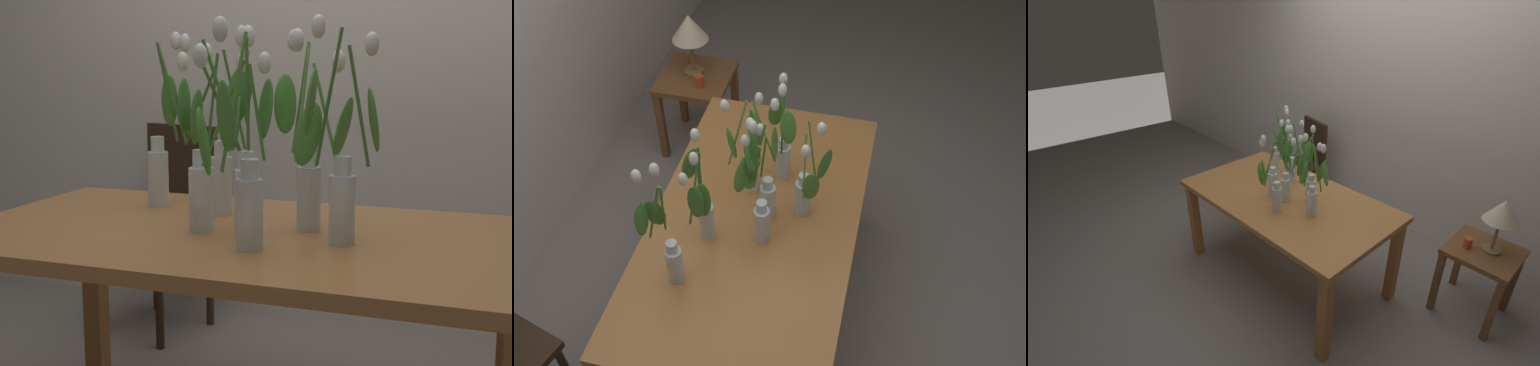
{
  "view_description": "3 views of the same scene",
  "coord_description": "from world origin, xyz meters",
  "views": [
    {
      "loc": [
        0.67,
        -1.74,
        1.19
      ],
      "look_at": [
        0.05,
        0.0,
        0.88
      ],
      "focal_mm": 47.56,
      "sensor_mm": 36.0,
      "label": 1
    },
    {
      "loc": [
        -1.65,
        -0.47,
        2.74
      ],
      "look_at": [
        -0.02,
        -0.07,
        1.02
      ],
      "focal_mm": 41.76,
      "sensor_mm": 36.0,
      "label": 2
    },
    {
      "loc": [
        1.71,
        -1.64,
        2.09
      ],
      "look_at": [
        0.03,
        -0.06,
        0.89
      ],
      "focal_mm": 25.44,
      "sensor_mm": 36.0,
      "label": 3
    }
  ],
  "objects": [
    {
      "name": "tulip_vase_0",
      "position": [
        0.04,
        -0.03,
        0.93
      ],
      "size": [
        0.16,
        0.16,
        0.56
      ],
      "color": "silver",
      "rests_on": "dining_table"
    },
    {
      "name": "tulip_vase_3",
      "position": [
        0.3,
        -0.06,
        0.93
      ],
      "size": [
        0.2,
        0.17,
        0.58
      ],
      "color": "silver",
      "rests_on": "dining_table"
    },
    {
      "name": "dining_table",
      "position": [
        0.0,
        0.0,
        0.65
      ],
      "size": [
        1.6,
        0.9,
        0.74
      ],
      "color": "#B7753D",
      "rests_on": "ground"
    },
    {
      "name": "tulip_vase_5",
      "position": [
        -0.07,
        -0.03,
        0.92
      ],
      "size": [
        0.15,
        0.17,
        0.56
      ],
      "color": "silver",
      "rests_on": "dining_table"
    },
    {
      "name": "pillar_candle",
      "position": [
        1.12,
        0.65,
        0.59
      ],
      "size": [
        0.06,
        0.06,
        0.07
      ],
      "primitive_type": "cylinder",
      "color": "#CC4C23",
      "rests_on": "side_table"
    },
    {
      "name": "dining_chair",
      "position": [
        -0.74,
        1.0,
        0.52
      ],
      "size": [
        0.49,
        0.49,
        0.93
      ],
      "color": "#382619",
      "rests_on": "ground"
    },
    {
      "name": "room_wall_rear",
      "position": [
        0.0,
        1.38,
        1.35
      ],
      "size": [
        9.0,
        0.1,
        2.7
      ],
      "primitive_type": "cube",
      "color": "silver",
      "rests_on": "ground"
    },
    {
      "name": "ground_plane",
      "position": [
        0.0,
        0.0,
        0.0
      ],
      "size": [
        18.0,
        18.0,
        0.0
      ],
      "primitive_type": "plane",
      "color": "gray"
    },
    {
      "name": "tulip_vase_4",
      "position": [
        0.19,
        0.06,
        0.95
      ],
      "size": [
        0.25,
        0.23,
        0.56
      ],
      "color": "silver",
      "rests_on": "dining_table"
    },
    {
      "name": "tulip_vase_6",
      "position": [
        0.08,
        -0.21,
        0.92
      ],
      "size": [
        0.17,
        0.16,
        0.57
      ],
      "color": "silver",
      "rests_on": "dining_table"
    },
    {
      "name": "side_table",
      "position": [
        1.21,
        0.71,
        0.43
      ],
      "size": [
        0.44,
        0.44,
        0.55
      ],
      "color": "brown",
      "rests_on": "ground"
    },
    {
      "name": "tulip_vase_1",
      "position": [
        -0.36,
        0.25,
        0.93
      ],
      "size": [
        0.15,
        0.16,
        0.57
      ],
      "color": "silver",
      "rests_on": "dining_table"
    },
    {
      "name": "tulip_vase_2",
      "position": [
        -0.14,
        0.18,
        0.95
      ],
      "size": [
        0.24,
        0.18,
        0.54
      ],
      "color": "silver",
      "rests_on": "dining_table"
    },
    {
      "name": "table_lamp",
      "position": [
        1.25,
        0.73,
        0.86
      ],
      "size": [
        0.22,
        0.22,
        0.4
      ],
      "color": "olive",
      "rests_on": "side_table"
    }
  ]
}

